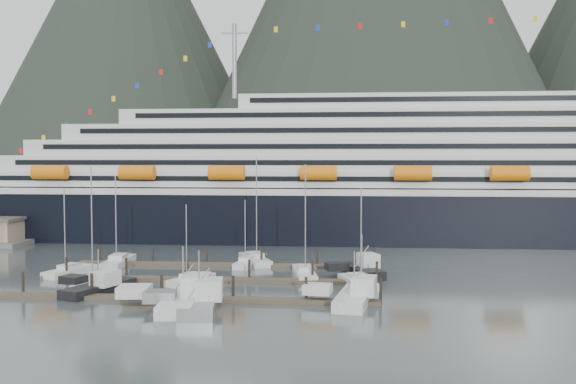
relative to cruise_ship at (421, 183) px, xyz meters
name	(u,v)px	position (x,y,z in m)	size (l,w,h in m)	color
ground	(237,286)	(-30.03, -54.94, -12.04)	(1600.00, 1600.00, 0.00)	#4B5958
mountains	(391,9)	(22.46, 533.60, 151.36)	(870.00, 440.00, 420.00)	#222D22
cruise_ship	(421,183)	(0.00, 0.00, 0.00)	(210.00, 30.40, 50.30)	black
dock_near	(184,298)	(-34.95, -64.89, -11.73)	(48.18, 2.28, 3.20)	#4C4131
dock_mid	(207,279)	(-34.95, -51.89, -11.73)	(48.18, 2.28, 3.20)	#4C4131
dock_far	(224,264)	(-34.95, -38.89, -11.73)	(48.18, 2.28, 3.20)	#4C4131
sailboat_a	(70,272)	(-56.46, -48.72, -11.61)	(5.36, 9.77, 13.29)	silver
sailboat_b	(96,282)	(-49.37, -56.55, -11.59)	(2.95, 10.56, 16.70)	silver
sailboat_c	(191,280)	(-36.92, -53.42, -11.64)	(5.69, 8.78, 11.42)	silver
sailboat_d	(305,274)	(-21.43, -46.98, -11.59)	(4.61, 11.73, 16.98)	silver
sailboat_e	(118,262)	(-52.37, -39.21, -11.60)	(3.68, 11.44, 15.11)	silver
sailboat_f	(247,264)	(-31.42, -38.24, -11.64)	(3.27, 8.84, 11.15)	silver
sailboat_g	(255,260)	(-30.54, -34.95, -11.58)	(7.18, 11.96, 18.03)	silver
sailboat_h	(358,283)	(-13.60, -53.31, -11.61)	(5.85, 9.83, 13.87)	silver
trawler_a	(98,287)	(-47.22, -61.28, -11.21)	(9.36, 11.74, 6.21)	black
trawler_b	(198,302)	(-32.01, -69.96, -11.09)	(9.26, 12.14, 7.63)	gray
trawler_c	(182,298)	(-34.48, -67.71, -11.07)	(11.00, 15.53, 7.82)	silver
trawler_d	(353,296)	(-14.34, -64.61, -11.14)	(9.03, 12.14, 7.00)	silver
trawler_e	(361,269)	(-13.16, -44.94, -11.17)	(9.05, 10.87, 6.71)	black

